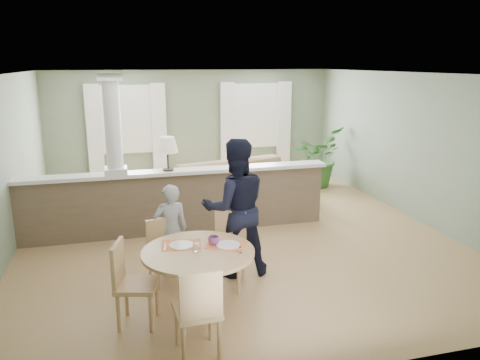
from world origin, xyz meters
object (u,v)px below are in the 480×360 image
object	(u,v)px
dining_table	(199,263)
chair_side	(130,280)
sofa	(240,184)
chair_far_man	(229,246)
chair_near	(199,309)
chair_far_boy	(163,248)
houseplant	(317,157)
child_person	(171,230)
man_person	(235,208)

from	to	relation	value
dining_table	chair_side	world-z (taller)	chair_side
sofa	chair_side	distance (m)	4.67
chair_far_man	chair_side	size ratio (longest dim) A/B	1.01
chair_near	chair_far_boy	bearing A→B (deg)	-87.54
houseplant	chair_near	xyz separation A→B (m)	(-3.88, -5.94, -0.16)
chair_far_boy	child_person	size ratio (longest dim) A/B	0.66
dining_table	man_person	size ratio (longest dim) A/B	0.68
sofa	houseplant	xyz separation A→B (m)	(2.17, 1.08, 0.25)
chair_near	child_person	distance (m)	1.98
chair_far_boy	man_person	world-z (taller)	man_person
dining_table	chair_far_boy	distance (m)	1.02
sofa	man_person	xyz separation A→B (m)	(-0.88, -3.06, 0.51)
houseplant	child_person	size ratio (longest dim) A/B	1.08
sofa	child_person	world-z (taller)	child_person
sofa	chair_near	xyz separation A→B (m)	(-1.71, -4.86, 0.09)
chair_far_man	man_person	bearing A→B (deg)	87.18
sofa	child_person	bearing A→B (deg)	-134.80
sofa	dining_table	world-z (taller)	dining_table
dining_table	chair_far_man	xyz separation A→B (m)	(0.51, 0.63, -0.08)
man_person	chair_near	bearing A→B (deg)	66.90
dining_table	child_person	xyz separation A→B (m)	(-0.19, 1.11, 0.02)
chair_near	child_person	world-z (taller)	child_person
dining_table	chair_far_man	bearing A→B (deg)	51.24
man_person	sofa	bearing A→B (deg)	-104.32
houseplant	chair_near	bearing A→B (deg)	-123.17
chair_near	chair_side	world-z (taller)	chair_side
child_person	chair_side	bearing A→B (deg)	57.42
chair_near	chair_side	size ratio (longest dim) A/B	1.00
dining_table	chair_far_boy	world-z (taller)	dining_table
houseplant	man_person	distance (m)	5.15
chair_far_boy	chair_near	bearing A→B (deg)	-99.62
chair_far_man	chair_side	world-z (taller)	chair_far_man
sofa	man_person	bearing A→B (deg)	-119.67
child_person	chair_far_boy	bearing A→B (deg)	45.10
chair_side	man_person	distance (m)	1.81
houseplant	chair_far_man	distance (m)	5.49
child_person	man_person	distance (m)	0.93
dining_table	chair_side	size ratio (longest dim) A/B	1.34
sofa	chair_side	world-z (taller)	chair_side
chair_far_boy	houseplant	bearing A→B (deg)	30.49
houseplant	child_person	xyz separation A→B (m)	(-3.92, -3.96, -0.05)
sofa	chair_near	world-z (taller)	chair_near
houseplant	chair_far_man	world-z (taller)	houseplant
houseplant	man_person	world-z (taller)	man_person
sofa	houseplant	bearing A→B (deg)	12.70
dining_table	child_person	world-z (taller)	child_person
chair_far_man	chair_near	world-z (taller)	chair_far_man
man_person	dining_table	bearing A→B (deg)	56.00
chair_near	dining_table	bearing A→B (deg)	-103.25
child_person	chair_near	bearing A→B (deg)	85.55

